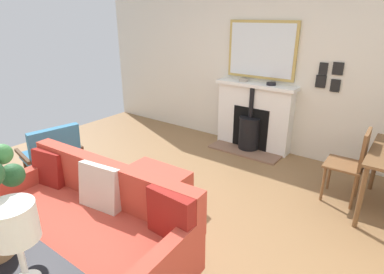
{
  "coord_description": "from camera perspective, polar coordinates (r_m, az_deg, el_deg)",
  "views": [
    {
      "loc": [
        2.19,
        2.12,
        2.05
      ],
      "look_at": [
        -0.47,
        0.16,
        0.76
      ],
      "focal_mm": 29.49,
      "sensor_mm": 36.0,
      "label": 1
    }
  ],
  "objects": [
    {
      "name": "fireplace",
      "position": [
        5.12,
        10.93,
        3.03
      ],
      "size": [
        0.57,
        1.28,
        1.07
      ],
      "color": "brown",
      "rests_on": "ground"
    },
    {
      "name": "photo_gallery_row",
      "position": [
        4.74,
        23.57,
        10.01
      ],
      "size": [
        0.02,
        0.33,
        0.4
      ],
      "color": "black"
    },
    {
      "name": "mantel_bowl_far",
      "position": [
        4.9,
        14.12,
        9.35
      ],
      "size": [
        0.14,
        0.14,
        0.04
      ],
      "color": "black",
      "rests_on": "fireplace"
    },
    {
      "name": "ottoman",
      "position": [
        3.63,
        -7.04,
        -8.67
      ],
      "size": [
        0.57,
        0.75,
        0.4
      ],
      "color": "#B2B2B7",
      "rests_on": "ground"
    },
    {
      "name": "table_lamp_far_end",
      "position": [
        1.78,
        -29.53,
        -13.85
      ],
      "size": [
        0.22,
        0.22,
        0.47
      ],
      "color": "white",
      "rests_on": "console_table"
    },
    {
      "name": "armchair_accent",
      "position": [
        4.36,
        -23.97,
        -2.42
      ],
      "size": [
        0.77,
        0.69,
        0.79
      ],
      "color": "#4C3321",
      "rests_on": "ground"
    },
    {
      "name": "wall_left",
      "position": [
        5.13,
        12.05,
        13.83
      ],
      "size": [
        0.12,
        6.28,
        2.85
      ],
      "primitive_type": "cube",
      "color": "beige",
      "rests_on": "ground"
    },
    {
      "name": "mantel_bowl_near",
      "position": [
        5.09,
        9.28,
        10.17
      ],
      "size": [
        0.14,
        0.14,
        0.05
      ],
      "color": "#9E9384",
      "rests_on": "fireplace"
    },
    {
      "name": "dining_chair_near_fireplace",
      "position": [
        3.97,
        27.17,
        -3.79
      ],
      "size": [
        0.41,
        0.41,
        0.89
      ],
      "color": "brown",
      "rests_on": "ground"
    },
    {
      "name": "sofa",
      "position": [
        2.96,
        -18.48,
        -14.95
      ],
      "size": [
        0.99,
        2.0,
        0.84
      ],
      "color": "#B2B2B7",
      "rests_on": "ground"
    },
    {
      "name": "ground_plane",
      "position": [
        3.68,
        -6.53,
        -12.84
      ],
      "size": [
        4.88,
        6.28,
        0.01
      ],
      "primitive_type": "cube",
      "color": "olive"
    },
    {
      "name": "mirror_over_mantel",
      "position": [
        5.01,
        12.43,
        15.1
      ],
      "size": [
        0.04,
        1.09,
        0.85
      ],
      "color": "tan"
    }
  ]
}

